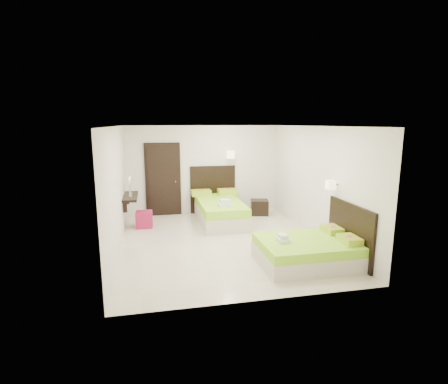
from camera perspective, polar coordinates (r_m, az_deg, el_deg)
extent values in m
plane|color=beige|center=(8.05, -0.26, -8.14)|extent=(5.50, 5.50, 0.00)
cube|color=beige|center=(9.57, -0.64, -3.86)|extent=(1.13, 2.27, 0.36)
cube|color=#81CE20|center=(9.49, -0.64, -2.15)|extent=(1.12, 2.24, 0.23)
cube|color=black|center=(10.51, -1.83, 0.45)|extent=(1.36, 0.05, 1.42)
cube|color=#A0B921|center=(10.21, -3.77, -0.12)|extent=(0.57, 0.39, 0.16)
cylinder|color=#D73283|center=(10.19, -3.77, 0.33)|extent=(0.14, 0.14, 0.00)
cube|color=#A0B921|center=(10.35, 0.58, 0.06)|extent=(0.57, 0.39, 0.16)
cylinder|color=#D73283|center=(10.33, 0.58, 0.50)|extent=(0.14, 0.14, 0.00)
cube|color=silver|center=(8.86, 0.15, -2.06)|extent=(0.34, 0.25, 0.09)
cube|color=silver|center=(8.84, 0.15, -1.49)|extent=(0.25, 0.19, 0.09)
cube|color=white|center=(10.32, 1.05, 6.13)|extent=(0.20, 0.20, 0.23)
cylinder|color=#2D2116|center=(10.39, 0.95, 6.17)|extent=(0.03, 0.16, 0.03)
cube|color=beige|center=(7.02, 13.35, -10.17)|extent=(1.83, 1.37, 0.29)
cube|color=#81CE20|center=(6.93, 13.44, -8.34)|extent=(1.81, 1.36, 0.18)
cube|color=black|center=(7.29, 19.84, -6.19)|extent=(0.05, 1.55, 1.14)
cube|color=#A0B921|center=(6.94, 19.80, -7.34)|extent=(0.31, 0.46, 0.13)
cylinder|color=#D73283|center=(6.92, 19.84, -6.82)|extent=(0.11, 0.11, 0.00)
cube|color=#A0B921|center=(7.46, 17.23, -5.89)|extent=(0.31, 0.46, 0.13)
cylinder|color=#D73283|center=(7.44, 17.26, -5.40)|extent=(0.11, 0.11, 0.00)
cube|color=silver|center=(6.70, 9.57, -7.72)|extent=(0.20, 0.27, 0.07)
cube|color=silver|center=(6.68, 9.59, -7.13)|extent=(0.15, 0.21, 0.07)
cube|color=white|center=(7.50, 17.00, 1.11)|extent=(0.16, 0.16, 0.18)
cylinder|color=#2D2116|center=(7.54, 17.54, 1.13)|extent=(0.16, 0.03, 0.03)
cube|color=black|center=(10.37, 5.80, -2.50)|extent=(0.58, 0.54, 0.44)
cube|color=maroon|center=(9.33, -12.89, -4.37)|extent=(0.43, 0.43, 0.42)
cube|color=black|center=(10.28, -9.92, 1.98)|extent=(1.02, 0.06, 2.14)
cube|color=black|center=(10.25, -9.92, 1.95)|extent=(0.88, 0.04, 2.06)
cylinder|color=silver|center=(10.24, -7.94, 1.72)|extent=(0.03, 0.10, 0.03)
cube|color=black|center=(9.24, -15.03, -0.72)|extent=(0.35, 1.20, 0.06)
cube|color=black|center=(8.84, -15.87, -2.28)|extent=(0.10, 0.04, 0.30)
cube|color=black|center=(9.72, -15.53, -1.07)|extent=(0.10, 0.04, 0.30)
cylinder|color=silver|center=(9.09, -15.09, -0.66)|extent=(0.10, 0.10, 0.02)
cylinder|color=silver|center=(9.07, -15.13, 0.08)|extent=(0.02, 0.02, 0.22)
cone|color=silver|center=(9.04, -15.17, 0.89)|extent=(0.07, 0.07, 0.04)
cylinder|color=white|center=(9.03, -15.20, 1.48)|extent=(0.02, 0.02, 0.15)
sphere|color=#FFB23F|center=(9.01, -15.23, 2.03)|extent=(0.02, 0.02, 0.02)
cylinder|color=silver|center=(9.38, -15.00, -0.29)|extent=(0.10, 0.10, 0.02)
cylinder|color=silver|center=(9.36, -15.04, 0.43)|extent=(0.02, 0.02, 0.22)
cone|color=silver|center=(9.34, -15.08, 1.21)|extent=(0.07, 0.07, 0.04)
cylinder|color=white|center=(9.32, -15.11, 1.79)|extent=(0.02, 0.02, 0.15)
sphere|color=#FFB23F|center=(9.31, -15.13, 2.32)|extent=(0.02, 0.02, 0.02)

